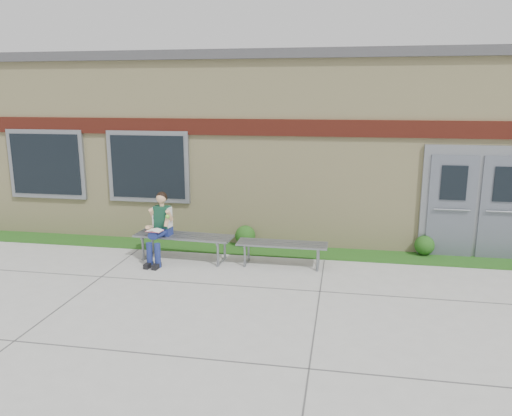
# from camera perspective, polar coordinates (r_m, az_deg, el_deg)

# --- Properties ---
(ground) EXTENTS (80.00, 80.00, 0.00)m
(ground) POSITION_cam_1_polar(r_m,az_deg,el_deg) (8.31, 0.13, -10.36)
(ground) COLOR #9E9E99
(ground) RESTS_ON ground
(grass_strip) EXTENTS (16.00, 0.80, 0.02)m
(grass_strip) POSITION_cam_1_polar(r_m,az_deg,el_deg) (10.72, 2.56, -4.92)
(grass_strip) COLOR #284B14
(grass_strip) RESTS_ON ground
(school_building) EXTENTS (16.20, 6.22, 4.20)m
(school_building) POSITION_cam_1_polar(r_m,az_deg,el_deg) (13.63, 4.56, 7.84)
(school_building) COLOR beige
(school_building) RESTS_ON ground
(bench_left) EXTENTS (2.02, 0.68, 0.52)m
(bench_left) POSITION_cam_1_polar(r_m,az_deg,el_deg) (10.18, -8.26, -3.72)
(bench_left) COLOR slate
(bench_left) RESTS_ON ground
(bench_right) EXTENTS (1.76, 0.49, 0.46)m
(bench_right) POSITION_cam_1_polar(r_m,az_deg,el_deg) (9.77, 2.99, -4.59)
(bench_right) COLOR slate
(bench_right) RESTS_ON ground
(girl) EXTENTS (0.47, 0.82, 1.40)m
(girl) POSITION_cam_1_polar(r_m,az_deg,el_deg) (10.04, -10.95, -1.97)
(girl) COLOR navy
(girl) RESTS_ON ground
(shrub_mid) EXTENTS (0.45, 0.45, 0.45)m
(shrub_mid) POSITION_cam_1_polar(r_m,az_deg,el_deg) (11.01, -1.24, -3.16)
(shrub_mid) COLOR #284B14
(shrub_mid) RESTS_ON grass_strip
(shrub_east) EXTENTS (0.41, 0.41, 0.41)m
(shrub_east) POSITION_cam_1_polar(r_m,az_deg,el_deg) (10.95, 18.69, -4.06)
(shrub_east) COLOR #284B14
(shrub_east) RESTS_ON grass_strip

